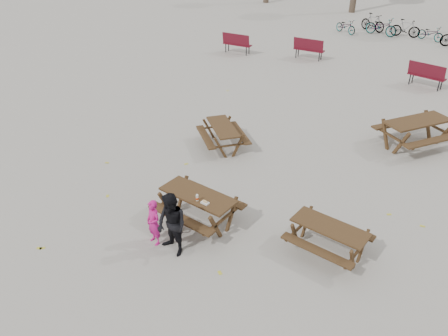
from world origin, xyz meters
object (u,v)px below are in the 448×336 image
Objects in this scene: main_picnic_table at (198,201)px; picnic_table_north at (223,137)px; food_tray at (205,203)px; adult at (172,225)px; picnic_table_east at (328,239)px; soda_bottle at (197,198)px; child at (154,223)px; picnic_table_far at (415,133)px.

picnic_table_north is at bearing 118.59° from main_picnic_table.
food_tray is at bearing -26.32° from main_picnic_table.
picnic_table_north is at bearing 121.81° from food_tray.
adult is 0.92× the size of picnic_table_east.
soda_bottle is 0.16× the size of child.
adult reaches higher than main_picnic_table.
adult reaches higher than child.
adult is 0.89× the size of picnic_table_north.
soda_bottle is at bearing 75.90° from child.
food_tray is at bearing 66.76° from child.
picnic_table_far reaches higher than picnic_table_north.
adult is at bearing 11.48° from child.
main_picnic_table is 1.10× the size of picnic_table_north.
child reaches higher than picnic_table_east.
food_tray is 0.97m from adult.
main_picnic_table is at bearing 128.72° from soda_bottle.
soda_bottle is 7.67m from picnic_table_far.
food_tray is 0.09× the size of picnic_table_far.
adult is (0.11, -0.95, -0.12)m from soda_bottle.
main_picnic_table is 0.88× the size of picnic_table_far.
child is (-0.65, -0.97, -0.25)m from food_tray.
adult is 0.71× the size of picnic_table_far.
picnic_table_east is (2.73, 1.06, -0.50)m from soda_bottle.
main_picnic_table is 0.46m from food_tray.
adult is at bearing -96.22° from food_tray.
soda_bottle reaches higher than picnic_table_east.
picnic_table_east is (2.63, 2.00, -0.39)m from adult.
food_tray is at bearing -21.55° from picnic_table_north.
soda_bottle is at bearing -157.76° from picnic_table_east.
adult is at bearing -77.12° from main_picnic_table.
food_tray is 4.20m from picnic_table_north.
picnic_table_north is at bearing 157.22° from picnic_table_far.
picnic_table_north is (-1.99, 3.56, -0.49)m from soda_bottle.
child reaches higher than food_tray.
picnic_table_east is (2.89, 0.86, -0.24)m from main_picnic_table.
picnic_table_far is (4.70, 3.60, 0.09)m from picnic_table_north.
child is 0.57m from adult.
picnic_table_east is at bearing 42.77° from child.
adult is 3.33m from picnic_table_east.
soda_bottle is 1.10m from child.
picnic_table_east is 0.97× the size of picnic_table_north.
food_tray is (0.37, -0.18, 0.21)m from main_picnic_table.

